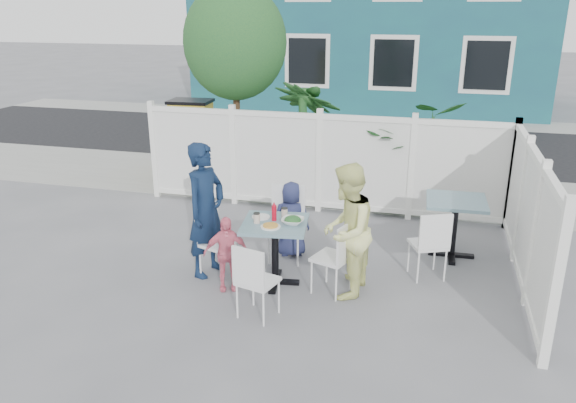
% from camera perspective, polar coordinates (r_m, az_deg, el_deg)
% --- Properties ---
extents(ground, '(80.00, 80.00, 0.00)m').
position_cam_1_polar(ground, '(7.12, -1.76, -7.29)').
color(ground, slate).
extents(near_sidewalk, '(24.00, 2.60, 0.01)m').
position_cam_1_polar(near_sidewalk, '(10.56, 4.13, 1.68)').
color(near_sidewalk, gray).
rests_on(near_sidewalk, ground).
extents(street, '(24.00, 5.00, 0.01)m').
position_cam_1_polar(street, '(14.09, 7.02, 6.05)').
color(street, black).
rests_on(street, ground).
extents(far_sidewalk, '(24.00, 1.60, 0.01)m').
position_cam_1_polar(far_sidewalk, '(17.10, 8.53, 8.32)').
color(far_sidewalk, gray).
rests_on(far_sidewalk, ground).
extents(building, '(11.00, 6.00, 6.00)m').
position_cam_1_polar(building, '(20.23, 8.69, 18.52)').
color(building, '#1A4A5C').
rests_on(building, ground).
extents(fence_back, '(5.86, 0.08, 1.60)m').
position_cam_1_polar(fence_back, '(9.00, 3.17, 3.77)').
color(fence_back, white).
rests_on(fence_back, ground).
extents(fence_right, '(0.08, 3.66, 1.60)m').
position_cam_1_polar(fence_right, '(7.21, 23.18, -1.80)').
color(fence_right, white).
rests_on(fence_right, ground).
extents(tree, '(1.80, 1.62, 3.59)m').
position_cam_1_polar(tree, '(10.03, -5.44, 15.79)').
color(tree, '#382316').
rests_on(tree, ground).
extents(utility_cabinet, '(0.79, 0.59, 1.40)m').
position_cam_1_polar(utility_cabinet, '(11.40, -9.69, 6.38)').
color(utility_cabinet, gold).
rests_on(utility_cabinet, ground).
extents(potted_shrub_a, '(1.43, 1.43, 2.02)m').
position_cam_1_polar(potted_shrub_a, '(9.68, 2.01, 6.27)').
color(potted_shrub_a, '#194826').
rests_on(potted_shrub_a, ground).
extents(potted_shrub_b, '(2.10, 2.00, 1.82)m').
position_cam_1_polar(potted_shrub_b, '(9.39, 11.97, 4.83)').
color(potted_shrub_b, '#194826').
rests_on(potted_shrub_b, ground).
extents(main_table, '(0.84, 0.84, 0.79)m').
position_cam_1_polar(main_table, '(6.63, -1.33, -3.56)').
color(main_table, '#456578').
rests_on(main_table, ground).
extents(spare_table, '(0.78, 0.78, 0.80)m').
position_cam_1_polar(spare_table, '(7.67, 16.64, -1.10)').
color(spare_table, '#456578').
rests_on(spare_table, ground).
extents(chair_left, '(0.51, 0.51, 0.90)m').
position_cam_1_polar(chair_left, '(6.94, -7.53, -3.45)').
color(chair_left, white).
rests_on(chair_left, ground).
extents(chair_right, '(0.50, 0.51, 0.89)m').
position_cam_1_polar(chair_right, '(6.46, 5.08, -5.19)').
color(chair_right, white).
rests_on(chair_right, ground).
extents(chair_back, '(0.48, 0.46, 0.98)m').
position_cam_1_polar(chair_back, '(7.34, -0.12, -1.62)').
color(chair_back, white).
rests_on(chair_back, ground).
extents(chair_near, '(0.47, 0.46, 0.85)m').
position_cam_1_polar(chair_near, '(5.94, -3.49, -7.65)').
color(chair_near, white).
rests_on(chair_near, ground).
extents(chair_spare, '(0.52, 0.51, 0.88)m').
position_cam_1_polar(chair_spare, '(6.98, 14.33, -3.87)').
color(chair_spare, white).
rests_on(chair_spare, ground).
extents(man, '(0.55, 0.70, 1.67)m').
position_cam_1_polar(man, '(6.89, -8.34, -0.86)').
color(man, '#0E1E39').
rests_on(man, ground).
extents(woman, '(0.66, 0.81, 1.56)m').
position_cam_1_polar(woman, '(6.36, 5.95, -3.02)').
color(woman, '#EDF546').
rests_on(woman, ground).
extents(boy, '(0.58, 0.47, 1.02)m').
position_cam_1_polar(boy, '(7.44, 0.35, -1.80)').
color(boy, navy).
rests_on(boy, ground).
extents(toddler, '(0.58, 0.42, 0.91)m').
position_cam_1_polar(toddler, '(6.61, -6.30, -5.26)').
color(toddler, pink).
rests_on(toddler, ground).
extents(plate_main, '(0.23, 0.23, 0.01)m').
position_cam_1_polar(plate_main, '(6.42, -1.79, -2.58)').
color(plate_main, white).
rests_on(plate_main, main_table).
extents(plate_side, '(0.22, 0.22, 0.01)m').
position_cam_1_polar(plate_side, '(6.71, -2.78, -1.57)').
color(plate_side, white).
rests_on(plate_side, main_table).
extents(salad_bowl, '(0.26, 0.26, 0.06)m').
position_cam_1_polar(salad_bowl, '(6.51, 0.49, -2.01)').
color(salad_bowl, white).
rests_on(salad_bowl, main_table).
extents(coffee_cup_a, '(0.07, 0.07, 0.11)m').
position_cam_1_polar(coffee_cup_a, '(6.54, -3.20, -1.72)').
color(coffee_cup_a, beige).
rests_on(coffee_cup_a, main_table).
extents(coffee_cup_b, '(0.07, 0.07, 0.11)m').
position_cam_1_polar(coffee_cup_b, '(6.70, -0.36, -1.17)').
color(coffee_cup_b, beige).
rests_on(coffee_cup_b, main_table).
extents(ketchup_bottle, '(0.06, 0.06, 0.18)m').
position_cam_1_polar(ketchup_bottle, '(6.59, -1.42, -1.18)').
color(ketchup_bottle, '#B9081D').
rests_on(ketchup_bottle, main_table).
extents(salt_shaker, '(0.03, 0.03, 0.07)m').
position_cam_1_polar(salt_shaker, '(6.77, -1.52, -1.13)').
color(salt_shaker, white).
rests_on(salt_shaker, main_table).
extents(pepper_shaker, '(0.03, 0.03, 0.06)m').
position_cam_1_polar(pepper_shaker, '(6.81, -1.31, -1.01)').
color(pepper_shaker, black).
rests_on(pepper_shaker, main_table).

